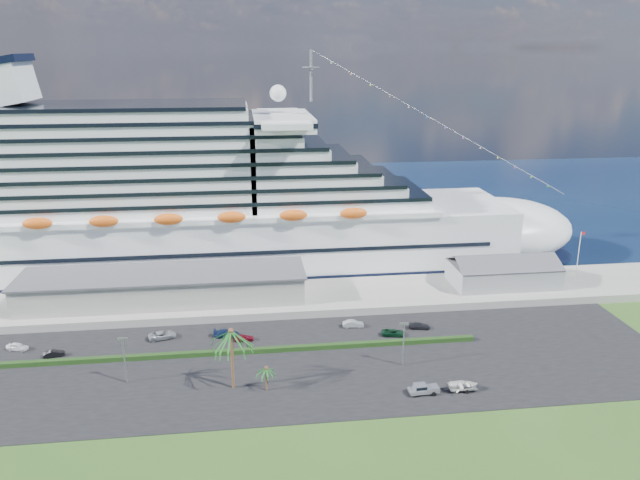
{
  "coord_description": "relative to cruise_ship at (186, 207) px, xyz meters",
  "views": [
    {
      "loc": [
        -7.2,
        -89.27,
        54.42
      ],
      "look_at": [
        7.87,
        30.0,
        17.27
      ],
      "focal_mm": 35.0,
      "sensor_mm": 36.0,
      "label": 1
    }
  ],
  "objects": [
    {
      "name": "lamp_post_right",
      "position": [
        41.53,
        -56.0,
        -11.35
      ],
      "size": [
        1.6,
        0.35,
        8.27
      ],
      "color": "gray",
      "rests_on": "asphalt_lot"
    },
    {
      "name": "port_shed",
      "position": [
        73.53,
        -24.0,
        -12.3
      ],
      "size": [
        24.0,
        12.31,
        7.37
      ],
      "color": "gray",
      "rests_on": "wharf"
    },
    {
      "name": "flagpole",
      "position": [
        91.57,
        -24.0,
        -8.43
      ],
      "size": [
        1.08,
        0.16,
        12.0
      ],
      "color": "silver",
      "rests_on": "wharf"
    },
    {
      "name": "parked_car_0",
      "position": [
        -28.79,
        -41.31,
        -15.88
      ],
      "size": [
        4.38,
        2.8,
        1.39
      ],
      "primitive_type": "imported",
      "rotation": [
        0.0,
        0.0,
        1.26
      ],
      "color": "white",
      "rests_on": "asphalt_lot"
    },
    {
      "name": "water",
      "position": [
        21.53,
        66.0,
        -16.68
      ],
      "size": [
        420.0,
        160.0,
        0.02
      ],
      "primitive_type": "cube",
      "color": "black",
      "rests_on": "ground"
    },
    {
      "name": "parked_car_4",
      "position": [
        13.47,
        -42.75,
        -15.94
      ],
      "size": [
        3.85,
        1.76,
        1.28
      ],
      "primitive_type": "imported",
      "rotation": [
        0.0,
        0.0,
        1.64
      ],
      "color": "maroon",
      "rests_on": "asphalt_lot"
    },
    {
      "name": "asphalt_lot",
      "position": [
        21.53,
        -53.0,
        -16.63
      ],
      "size": [
        140.0,
        38.0,
        0.12
      ],
      "primitive_type": "cube",
      "color": "black",
      "rests_on": "ground"
    },
    {
      "name": "boat_trailer",
      "position": [
        49.2,
        -65.9,
        -15.48
      ],
      "size": [
        5.75,
        3.67,
        1.66
      ],
      "color": "gray",
      "rests_on": "asphalt_lot"
    },
    {
      "name": "pickup_truck",
      "position": [
        42.4,
        -65.96,
        -15.61
      ],
      "size": [
        5.07,
        2.09,
        1.76
      ],
      "color": "black",
      "rests_on": "asphalt_lot"
    },
    {
      "name": "parked_car_7",
      "position": [
        48.62,
        -41.68,
        -15.95
      ],
      "size": [
        4.59,
        2.55,
        1.26
      ],
      "primitive_type": "imported",
      "rotation": [
        0.0,
        0.0,
        1.38
      ],
      "color": "#222328",
      "rests_on": "asphalt_lot"
    },
    {
      "name": "palm_tall",
      "position": [
        11.53,
        -60.0,
        -7.49
      ],
      "size": [
        8.82,
        8.82,
        11.13
      ],
      "color": "#47301E",
      "rests_on": "ground"
    },
    {
      "name": "cruise_ship",
      "position": [
        0.0,
        0.0,
        0.0
      ],
      "size": [
        191.0,
        38.0,
        54.0
      ],
      "color": "silver",
      "rests_on": "ground"
    },
    {
      "name": "lamp_post_left",
      "position": [
        -6.47,
        -56.0,
        -11.35
      ],
      "size": [
        1.6,
        0.35,
        8.27
      ],
      "color": "gray",
      "rests_on": "asphalt_lot"
    },
    {
      "name": "parked_car_3",
      "position": [
        10.06,
        -40.59,
        -15.84
      ],
      "size": [
        5.32,
        2.84,
        1.47
      ],
      "primitive_type": "imported",
      "rotation": [
        0.0,
        0.0,
        1.41
      ],
      "color": "navy",
      "rests_on": "asphalt_lot"
    },
    {
      "name": "terminal_building",
      "position": [
        -3.47,
        -24.0,
        -11.68
      ],
      "size": [
        61.0,
        15.0,
        6.3
      ],
      "color": "gray",
      "rests_on": "wharf"
    },
    {
      "name": "palm_short",
      "position": [
        17.03,
        -61.5,
        -13.03
      ],
      "size": [
        3.53,
        3.53,
        4.56
      ],
      "color": "#47301E",
      "rests_on": "ground"
    },
    {
      "name": "parked_car_2",
      "position": [
        -2.32,
        -39.8,
        -15.84
      ],
      "size": [
        5.76,
        3.73,
        1.48
      ],
      "primitive_type": "imported",
      "rotation": [
        0.0,
        0.0,
        1.83
      ],
      "color": "#A1A3AA",
      "rests_on": "asphalt_lot"
    },
    {
      "name": "parked_car_5",
      "position": [
        35.53,
        -39.26,
        -15.88
      ],
      "size": [
        4.37,
        1.91,
        1.4
      ],
      "primitive_type": "imported",
      "rotation": [
        0.0,
        0.0,
        1.47
      ],
      "color": "#9EA1A5",
      "rests_on": "asphalt_lot"
    },
    {
      "name": "hedge",
      "position": [
        13.53,
        -48.0,
        -16.12
      ],
      "size": [
        88.0,
        1.1,
        0.9
      ],
      "primitive_type": "cube",
      "color": "black",
      "rests_on": "asphalt_lot"
    },
    {
      "name": "parked_car_6",
      "position": [
        42.67,
        -44.12,
        -15.94
      ],
      "size": [
        4.86,
        2.85,
        1.27
      ],
      "primitive_type": "imported",
      "rotation": [
        0.0,
        0.0,
        1.4
      ],
      "color": "#0C331D",
      "rests_on": "asphalt_lot"
    },
    {
      "name": "parked_car_1",
      "position": [
        -21.23,
        -44.87,
        -15.95
      ],
      "size": [
        3.97,
        2.23,
        1.24
      ],
      "primitive_type": "imported",
      "rotation": [
        0.0,
        0.0,
        1.83
      ],
      "color": "black",
      "rests_on": "asphalt_lot"
    },
    {
      "name": "ground",
      "position": [
        21.53,
        -64.0,
        -16.69
      ],
      "size": [
        420.0,
        420.0,
        0.0
      ],
      "primitive_type": "plane",
      "color": "#28501A",
      "rests_on": "ground"
    },
    {
      "name": "wharf",
      "position": [
        21.53,
        -24.0,
        -15.79
      ],
      "size": [
        240.0,
        20.0,
        1.8
      ],
      "primitive_type": "cube",
      "color": "gray",
      "rests_on": "ground"
    }
  ]
}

